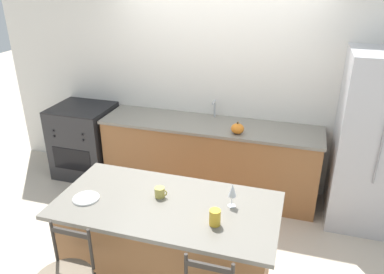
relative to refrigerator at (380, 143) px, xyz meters
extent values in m
plane|color=beige|center=(-1.87, -0.31, -0.96)|extent=(18.00, 18.00, 0.00)
cube|color=silver|center=(-1.87, 0.41, 0.39)|extent=(6.00, 0.07, 2.70)
cube|color=#936038|center=(-1.87, 0.08, -0.51)|extent=(2.63, 0.67, 0.90)
cube|color=gray|center=(-1.87, 0.08, -0.04)|extent=(2.66, 0.70, 0.03)
cube|color=black|center=(-1.87, 0.08, -0.03)|extent=(0.56, 0.36, 0.01)
cylinder|color=#ADAFB5|center=(-1.87, 0.30, 0.09)|extent=(0.02, 0.02, 0.22)
cylinder|color=#ADAFB5|center=(-1.87, 0.24, 0.19)|extent=(0.02, 0.12, 0.02)
cube|color=#936038|center=(-1.78, -1.66, -0.51)|extent=(1.66, 0.77, 0.89)
cube|color=gray|center=(-1.78, -1.66, -0.05)|extent=(1.78, 0.89, 0.03)
cube|color=#BCBCC1|center=(0.00, 0.00, 0.00)|extent=(0.89, 0.78, 1.92)
cylinder|color=#939399|center=(-0.07, -0.40, 0.10)|extent=(0.02, 0.02, 0.73)
cube|color=#28282B|center=(-3.62, 0.04, -0.48)|extent=(0.76, 0.70, 0.96)
cube|color=black|center=(-3.62, -0.32, -0.59)|extent=(0.55, 0.01, 0.31)
cube|color=black|center=(-3.62, 0.04, 0.01)|extent=(0.76, 0.70, 0.02)
cylinder|color=black|center=(-3.83, -0.32, -0.21)|extent=(0.03, 0.02, 0.03)
cylinder|color=black|center=(-3.41, -0.32, -0.21)|extent=(0.03, 0.02, 0.03)
cylinder|color=black|center=(-3.83, -0.32, -0.29)|extent=(0.03, 0.02, 0.03)
cylinder|color=black|center=(-3.41, -0.32, -0.29)|extent=(0.03, 0.02, 0.03)
cylinder|color=#332D28|center=(-2.44, -2.23, -0.11)|extent=(0.02, 0.02, 0.35)
cylinder|color=#332D28|center=(-2.14, -2.23, -0.11)|extent=(0.02, 0.02, 0.35)
cube|color=#332D28|center=(-2.29, -2.23, 0.00)|extent=(0.30, 0.02, 0.04)
cube|color=#332D28|center=(-1.28, -2.26, 0.00)|extent=(0.30, 0.02, 0.04)
cylinder|color=white|center=(-2.43, -1.79, -0.02)|extent=(0.21, 0.21, 0.01)
torus|color=white|center=(-2.43, -1.79, -0.02)|extent=(0.21, 0.21, 0.01)
cylinder|color=white|center=(-1.28, -1.54, -0.03)|extent=(0.06, 0.06, 0.00)
cylinder|color=white|center=(-1.28, -1.54, 0.02)|extent=(0.01, 0.01, 0.09)
cone|color=white|center=(-1.28, -1.54, 0.12)|extent=(0.07, 0.07, 0.11)
cylinder|color=#C1B251|center=(-1.87, -1.59, 0.01)|extent=(0.08, 0.08, 0.09)
torus|color=#C1B251|center=(-1.83, -1.59, 0.02)|extent=(0.06, 0.01, 0.06)
cylinder|color=gold|center=(-1.35, -1.81, 0.03)|extent=(0.08, 0.08, 0.12)
ellipsoid|color=orange|center=(-1.50, -0.13, 0.04)|extent=(0.15, 0.15, 0.12)
cylinder|color=brown|center=(-1.50, -0.13, 0.10)|extent=(0.02, 0.02, 0.02)
camera|label=1|loc=(-0.86, -3.99, 1.68)|focal=35.00mm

